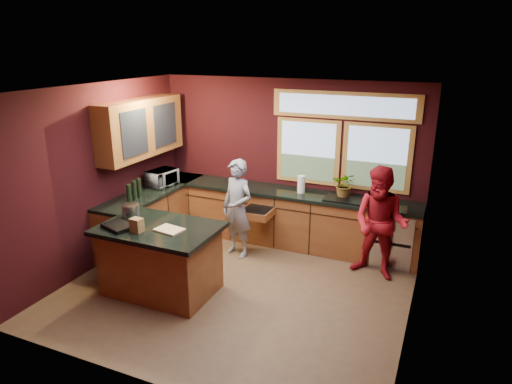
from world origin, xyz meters
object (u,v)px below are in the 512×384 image
Objects in this scene: island at (161,259)px; stock_pot at (131,211)px; cutting_board at (169,230)px; person_red at (380,224)px; person_grey at (237,209)px.

island is 6.46× the size of stock_pot.
cutting_board is (0.20, -0.05, 0.48)m from island.
stock_pot is at bearing 164.74° from island.
stock_pot is (-3.16, -1.44, 0.22)m from person_red.
stock_pot is at bearing -109.73° from person_grey.
island is at bearing 165.96° from cutting_board.
stock_pot is (-1.01, -1.28, 0.25)m from person_grey.
person_red reaches higher than stock_pot.
island is 0.52m from cutting_board.
stock_pot is (-0.55, 0.15, 0.56)m from island.
person_grey is at bearing 51.79° from stock_pot.
person_red is 2.91m from cutting_board.
person_red is at bearing 22.69° from person_grey.
person_red is at bearing 34.20° from cutting_board.
cutting_board is at bearing -14.93° from stock_pot.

